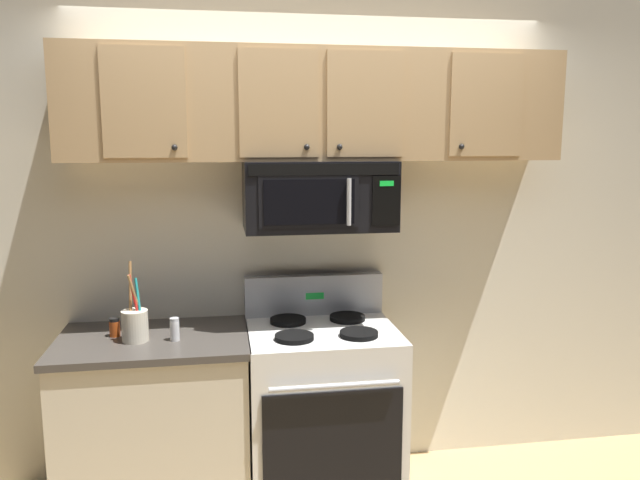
% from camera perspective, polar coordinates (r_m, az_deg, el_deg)
% --- Properties ---
extents(back_wall, '(5.20, 0.10, 2.70)m').
position_cam_1_polar(back_wall, '(3.45, -0.79, 0.80)').
color(back_wall, silver).
rests_on(back_wall, ground_plane).
extents(stove_range, '(0.76, 0.69, 1.12)m').
position_cam_1_polar(stove_range, '(3.36, 0.19, -15.21)').
color(stove_range, white).
rests_on(stove_range, ground_plane).
extents(over_range_microwave, '(0.76, 0.43, 0.35)m').
position_cam_1_polar(over_range_microwave, '(3.18, -0.15, 4.15)').
color(over_range_microwave, black).
extents(upper_cabinets, '(2.50, 0.36, 0.55)m').
position_cam_1_polar(upper_cabinets, '(3.20, -0.24, 12.24)').
color(upper_cabinets, tan).
extents(counter_segment, '(0.93, 0.65, 0.90)m').
position_cam_1_polar(counter_segment, '(3.35, -14.74, -15.90)').
color(counter_segment, beige).
rests_on(counter_segment, ground_plane).
extents(utensil_crock_cream, '(0.12, 0.14, 0.38)m').
position_cam_1_polar(utensil_crock_cream, '(3.12, -16.62, -7.38)').
color(utensil_crock_cream, beige).
rests_on(utensil_crock_cream, counter_segment).
extents(salt_shaker, '(0.05, 0.05, 0.11)m').
position_cam_1_polar(salt_shaker, '(3.09, -13.20, -7.99)').
color(salt_shaker, white).
rests_on(salt_shaker, counter_segment).
extents(spice_jar, '(0.05, 0.05, 0.09)m').
position_cam_1_polar(spice_jar, '(3.24, -18.33, -7.61)').
color(spice_jar, '#C64C19').
rests_on(spice_jar, counter_segment).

